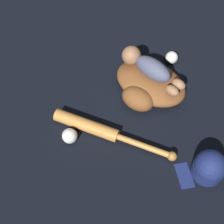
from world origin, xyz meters
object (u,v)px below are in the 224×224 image
(baseball, at_px, (70,136))
(baseball_spare, at_px, (172,57))
(baseball_bat, at_px, (98,130))
(baseball_cap, at_px, (209,167))
(baseball_glove, at_px, (149,85))
(baby_figure, at_px, (149,67))

(baseball, xyz_separation_m, baseball_spare, (-0.16, -0.68, -0.00))
(baseball_bat, bearing_deg, baseball_cap, -168.62)
(baseball_glove, xyz_separation_m, baseball_cap, (-0.43, 0.24, 0.00))
(baby_figure, height_order, baseball_cap, baby_figure)
(baseball_spare, xyz_separation_m, baseball_cap, (-0.43, 0.48, 0.02))
(baby_figure, xyz_separation_m, baseball_bat, (0.04, 0.36, -0.12))
(baseball, relative_size, baseball_cap, 0.35)
(baseball_bat, relative_size, baseball_cap, 2.90)
(baseball_glove, distance_m, baseball_bat, 0.34)
(baseball, bearing_deg, baseball_glove, -109.53)
(baseball_glove, xyz_separation_m, baseball_bat, (0.07, 0.34, -0.02))
(baseball, height_order, baseball_spare, baseball)
(baseball_glove, relative_size, baseball_cap, 1.83)
(baseball_glove, distance_m, baby_figure, 0.10)
(baby_figure, relative_size, baseball_cap, 1.75)
(baseball, xyz_separation_m, baseball_cap, (-0.58, -0.20, 0.02))
(baseball_bat, bearing_deg, baseball_spare, -96.87)
(baseball_glove, xyz_separation_m, baby_figure, (0.02, -0.02, 0.10))
(baseball_glove, height_order, baseball, baseball_glove)
(baseball_spare, distance_m, baseball_cap, 0.64)
(baseball_glove, distance_m, baseball_cap, 0.49)
(baseball_bat, bearing_deg, baseball, 49.24)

